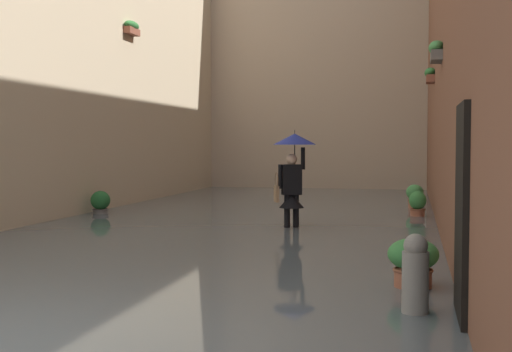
{
  "coord_description": "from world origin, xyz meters",
  "views": [
    {
      "loc": [
        -3.57,
        4.69,
        1.81
      ],
      "look_at": [
        -0.49,
        -8.51,
        1.17
      ],
      "focal_mm": 47.34,
      "sensor_mm": 36.0,
      "label": 1
    }
  ],
  "objects_px": {
    "potted_plant_far_left": "(415,197)",
    "mooring_bollard": "(415,281)",
    "potted_plant_far_right": "(100,204)",
    "potted_plant_mid_left": "(413,265)",
    "person_wading": "(293,166)",
    "potted_plant_near_left": "(418,206)"
  },
  "relations": [
    {
      "from": "person_wading",
      "to": "potted_plant_far_right",
      "type": "distance_m",
      "value": 5.27
    },
    {
      "from": "potted_plant_far_left",
      "to": "potted_plant_far_right",
      "type": "relative_size",
      "value": 1.1
    },
    {
      "from": "potted_plant_far_left",
      "to": "potted_plant_far_right",
      "type": "distance_m",
      "value": 7.95
    },
    {
      "from": "person_wading",
      "to": "potted_plant_far_right",
      "type": "bearing_deg",
      "value": -17.58
    },
    {
      "from": "potted_plant_mid_left",
      "to": "potted_plant_far_right",
      "type": "height_order",
      "value": "potted_plant_mid_left"
    },
    {
      "from": "potted_plant_far_left",
      "to": "mooring_bollard",
      "type": "bearing_deg",
      "value": 89.93
    },
    {
      "from": "potted_plant_far_right",
      "to": "mooring_bollard",
      "type": "height_order",
      "value": "mooring_bollard"
    },
    {
      "from": "mooring_bollard",
      "to": "potted_plant_near_left",
      "type": "bearing_deg",
      "value": -90.47
    },
    {
      "from": "potted_plant_mid_left",
      "to": "mooring_bollard",
      "type": "relative_size",
      "value": 0.77
    },
    {
      "from": "person_wading",
      "to": "mooring_bollard",
      "type": "xyz_separation_m",
      "value": [
        -2.37,
        6.45,
        -0.9
      ]
    },
    {
      "from": "person_wading",
      "to": "mooring_bollard",
      "type": "relative_size",
      "value": 2.23
    },
    {
      "from": "person_wading",
      "to": "mooring_bollard",
      "type": "bearing_deg",
      "value": 110.14
    },
    {
      "from": "person_wading",
      "to": "potted_plant_near_left",
      "type": "bearing_deg",
      "value": -132.0
    },
    {
      "from": "mooring_bollard",
      "to": "potted_plant_mid_left",
      "type": "bearing_deg",
      "value": -88.97
    },
    {
      "from": "potted_plant_far_left",
      "to": "mooring_bollard",
      "type": "height_order",
      "value": "mooring_bollard"
    },
    {
      "from": "potted_plant_mid_left",
      "to": "potted_plant_far_right",
      "type": "xyz_separation_m",
      "value": [
        7.28,
        -6.79,
        -0.03
      ]
    },
    {
      "from": "potted_plant_far_right",
      "to": "mooring_bollard",
      "type": "distance_m",
      "value": 10.84
    },
    {
      "from": "person_wading",
      "to": "potted_plant_mid_left",
      "type": "distance_m",
      "value": 5.81
    },
    {
      "from": "potted_plant_near_left",
      "to": "potted_plant_mid_left",
      "type": "distance_m",
      "value": 7.94
    },
    {
      "from": "potted_plant_near_left",
      "to": "potted_plant_far_right",
      "type": "distance_m",
      "value": 7.46
    },
    {
      "from": "potted_plant_far_right",
      "to": "mooring_bollard",
      "type": "relative_size",
      "value": 0.74
    },
    {
      "from": "potted_plant_near_left",
      "to": "potted_plant_mid_left",
      "type": "xyz_separation_m",
      "value": [
        0.1,
        7.94,
        0.02
      ]
    }
  ]
}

